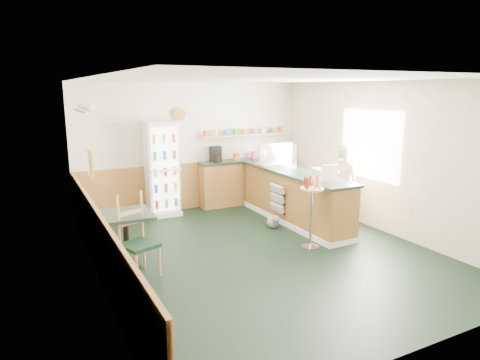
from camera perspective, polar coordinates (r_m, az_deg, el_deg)
ground at (r=6.96m, az=2.92°, el=-9.53°), size 6.00×6.00×0.00m
room_envelope at (r=7.09m, az=-1.51°, el=3.66°), size 5.04×6.02×2.72m
service_counter at (r=8.37m, az=7.28°, el=-2.56°), size 0.68×3.01×1.01m
back_counter at (r=9.71m, az=0.76°, el=0.11°), size 2.24×0.42×1.69m
drinks_fridge at (r=8.84m, az=-10.35°, el=1.47°), size 0.64×0.54×1.93m
display_case at (r=8.82m, az=4.74°, el=3.35°), size 0.78×0.41×0.45m
cash_register at (r=7.55m, az=11.12°, el=0.76°), size 0.39×0.40×0.20m
shopkeeper at (r=8.24m, az=13.79°, el=-0.69°), size 0.45×0.58×1.58m
condiment_stand at (r=7.00m, az=9.55°, el=-3.04°), size 0.38×0.38×1.17m
newspaper_rack at (r=8.22m, az=5.00°, el=-2.53°), size 0.09×0.45×0.53m
cafe_table at (r=6.40m, az=-14.98°, el=-6.40°), size 0.77×0.77×0.82m
cafe_chair at (r=6.11m, az=-13.49°, el=-6.91°), size 0.55×0.56×1.16m
dog_doorstop at (r=8.06m, az=4.45°, el=-5.55°), size 0.22×0.29×0.27m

